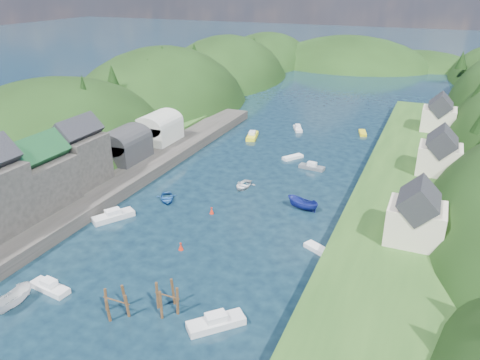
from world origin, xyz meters
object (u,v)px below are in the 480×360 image
at_px(piling_cluster_far, 167,300).
at_px(channel_buoy_near, 181,247).
at_px(piling_cluster_near, 117,305).
at_px(channel_buoy_far, 212,211).

height_order(piling_cluster_far, channel_buoy_near, piling_cluster_far).
bearing_deg(piling_cluster_far, piling_cluster_near, -152.54).
bearing_deg(channel_buoy_near, piling_cluster_far, -66.56).
bearing_deg(piling_cluster_far, channel_buoy_far, 104.60).
xyz_separation_m(piling_cluster_near, channel_buoy_near, (-0.15, 14.12, -0.62)).
relative_size(piling_cluster_near, channel_buoy_far, 3.08).
height_order(channel_buoy_near, channel_buoy_far, same).
height_order(piling_cluster_near, channel_buoy_near, piling_cluster_near).
bearing_deg(piling_cluster_far, channel_buoy_near, 113.44).
xyz_separation_m(piling_cluster_far, channel_buoy_near, (-5.02, 11.58, -0.92)).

